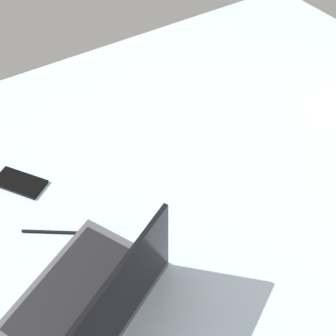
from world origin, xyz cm
name	(u,v)px	position (x,y,z in cm)	size (l,w,h in cm)	color
bed_mattress	(213,179)	(0.00, 0.00, 9.00)	(180.00, 140.00, 18.00)	silver
laptop	(93,297)	(48.50, 21.41, 22.41)	(39.82, 35.39, 23.00)	#4C4C51
cell_phone	(20,183)	(50.34, -21.14, 18.40)	(6.80, 14.00, 0.80)	black
charger_cable	(56,232)	(48.26, -0.87, 18.30)	(17.00, 0.60, 0.60)	black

